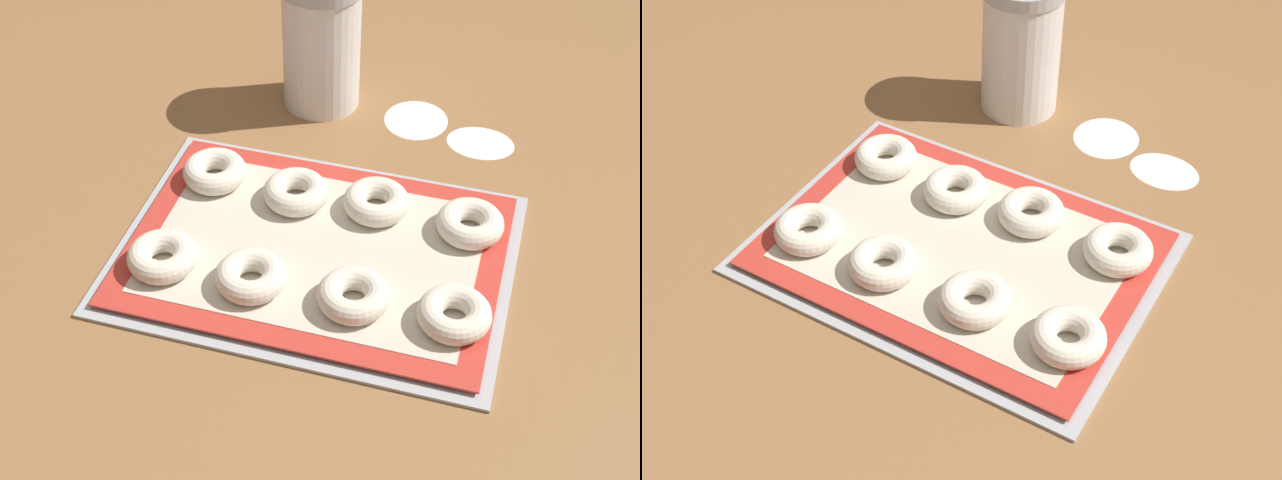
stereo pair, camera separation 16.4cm
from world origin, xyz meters
The scene contains 14 objects.
ground_plane centered at (0.00, 0.00, 0.00)m, with size 2.80×2.80×0.00m, color olive.
baking_tray centered at (0.00, 0.01, 0.00)m, with size 0.41×0.30×0.01m.
baking_mat centered at (0.00, 0.01, 0.01)m, with size 0.38×0.27×0.00m.
bagel_front_far_left centered at (-0.14, -0.06, 0.02)m, with size 0.07×0.07×0.02m.
bagel_front_mid_left centered at (-0.05, -0.06, 0.02)m, with size 0.07×0.07×0.02m.
bagel_front_mid_right centered at (0.06, -0.06, 0.02)m, with size 0.07×0.07×0.02m.
bagel_front_far_right centered at (0.15, -0.05, 0.02)m, with size 0.07×0.07×0.02m.
bagel_back_far_left centered at (-0.14, 0.08, 0.02)m, with size 0.07×0.07×0.02m.
bagel_back_mid_left centered at (-0.04, 0.08, 0.02)m, with size 0.07×0.07×0.02m.
bagel_back_mid_right centered at (0.05, 0.08, 0.02)m, with size 0.07×0.07×0.02m.
bagel_back_far_right centered at (0.15, 0.08, 0.02)m, with size 0.07×0.07×0.02m.
flour_canister centered at (-0.07, 0.28, 0.09)m, with size 0.10×0.10×0.17m.
flour_patch_near centered at (0.14, 0.25, 0.00)m, with size 0.08×0.06×0.00m.
flour_patch_far centered at (0.05, 0.27, 0.00)m, with size 0.08×0.08×0.00m.
Camera 1 is at (0.19, -0.62, 0.65)m, focal length 50.00 mm.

